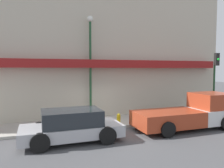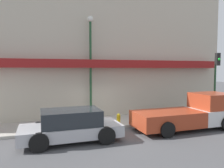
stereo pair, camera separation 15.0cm
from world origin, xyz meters
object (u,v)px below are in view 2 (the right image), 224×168
pickup_truck (192,113)px  parked_car (71,126)px  traffic_light (216,73)px  street_lamp (91,56)px  fire_hydrant (118,119)px

pickup_truck → parked_car: (-6.52, 0.00, -0.12)m
pickup_truck → parked_car: pickup_truck is taller
traffic_light → street_lamp: bearing=165.9°
fire_hydrant → street_lamp: bearing=121.1°
pickup_truck → street_lamp: (-4.78, 3.51, 3.18)m
street_lamp → traffic_light: (7.82, -1.97, -1.07)m
pickup_truck → parked_car: 6.52m
pickup_truck → traffic_light: 4.01m
traffic_light → fire_hydrant: bearing=179.2°
fire_hydrant → traffic_light: size_ratio=0.14×
parked_car → street_lamp: 5.12m
street_lamp → parked_car: bearing=-116.4°
fire_hydrant → traffic_light: bearing=-0.8°
parked_car → traffic_light: (9.56, 1.54, 2.23)m
parked_car → street_lamp: (1.74, 3.51, 3.30)m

